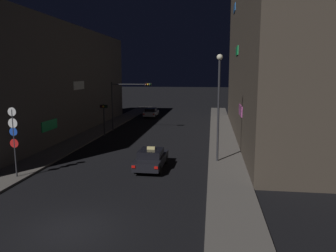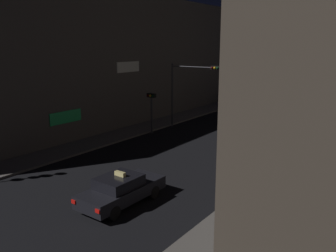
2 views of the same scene
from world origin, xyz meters
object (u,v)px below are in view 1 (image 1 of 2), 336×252
far_car (151,112)px  traffic_light_overhead (127,96)px  street_lamp_near_block (219,95)px  taxi (151,159)px  sign_pole_left (14,136)px  traffic_light_left_kerb (104,113)px

far_car → traffic_light_overhead: bearing=-91.9°
traffic_light_overhead → street_lamp_near_block: bearing=-50.4°
taxi → sign_pole_left: (-8.21, -3.40, 2.08)m
traffic_light_overhead → traffic_light_left_kerb: size_ratio=1.65×
taxi → sign_pole_left: bearing=-157.5°
taxi → far_car: (-5.13, 27.56, -0.00)m
taxi → traffic_light_left_kerb: 13.86m
sign_pole_left → street_lamp_near_block: size_ratio=0.56×
taxi → sign_pole_left: sign_pole_left is taller
traffic_light_left_kerb → taxi: bearing=-57.8°
far_car → sign_pole_left: size_ratio=1.00×
traffic_light_left_kerb → street_lamp_near_block: (12.02, -9.37, 2.63)m
traffic_light_left_kerb → sign_pole_left: (-0.89, -15.03, 0.31)m
far_car → traffic_light_left_kerb: traffic_light_left_kerb is taller
taxi → far_car: size_ratio=1.00×
traffic_light_overhead → traffic_light_left_kerb: traffic_light_overhead is taller
traffic_light_left_kerb → sign_pole_left: size_ratio=0.77×
taxi → street_lamp_near_block: bearing=25.7°
traffic_light_overhead → sign_pole_left: size_ratio=1.28×
traffic_light_overhead → street_lamp_near_block: (10.26, -12.40, 1.00)m
traffic_light_left_kerb → far_car: bearing=82.2°
traffic_light_overhead → sign_pole_left: bearing=-98.3°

